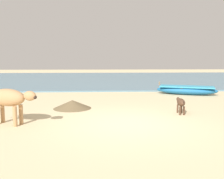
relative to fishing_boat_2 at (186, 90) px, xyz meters
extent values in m
plane|color=beige|center=(-3.92, -5.88, -0.26)|extent=(80.00, 80.00, 0.00)
cube|color=slate|center=(-3.92, 11.23, -0.22)|extent=(60.00, 20.00, 0.08)
ellipsoid|color=#1E669E|center=(0.00, 0.00, -0.02)|extent=(3.36, 2.06, 0.47)
cube|color=#3399BF|center=(0.00, 0.00, 0.18)|extent=(2.99, 1.90, 0.07)
cube|color=olive|center=(-0.22, 0.09, 0.11)|extent=(0.41, 0.81, 0.04)
cylinder|color=olive|center=(-1.39, 0.53, 0.31)|extent=(0.06, 0.06, 0.20)
ellipsoid|color=tan|center=(-7.44, -5.83, 0.55)|extent=(1.27, 0.88, 0.51)
ellipsoid|color=tan|center=(-6.71, -6.12, 0.64)|extent=(0.45, 0.36, 0.28)
sphere|color=#2D2119|center=(-6.55, -6.18, 0.60)|extent=(0.14, 0.14, 0.11)
cylinder|color=tan|center=(-7.07, -5.84, 0.04)|extent=(0.12, 0.12, 0.59)
cylinder|color=tan|center=(-7.17, -6.07, 0.04)|extent=(0.12, 0.12, 0.59)
cylinder|color=tan|center=(-7.71, -5.58, 0.04)|extent=(0.12, 0.12, 0.59)
ellipsoid|color=#4C3323|center=(-1.89, -4.71, 0.16)|extent=(0.29, 0.63, 0.27)
ellipsoid|color=#4C3323|center=(-1.86, -4.30, 0.20)|extent=(0.14, 0.21, 0.14)
sphere|color=#2D2119|center=(-1.86, -4.21, 0.19)|extent=(0.06, 0.06, 0.06)
cylinder|color=#4C3323|center=(-1.95, -4.52, -0.11)|extent=(0.06, 0.06, 0.31)
cylinder|color=#4C3323|center=(-1.81, -4.53, -0.11)|extent=(0.06, 0.06, 0.31)
cylinder|color=#4C3323|center=(-1.97, -4.88, -0.11)|extent=(0.06, 0.06, 0.31)
cylinder|color=#4C3323|center=(-1.84, -4.89, -0.11)|extent=(0.06, 0.06, 0.31)
cylinder|color=#2D2119|center=(-1.92, -5.03, 0.13)|extent=(0.02, 0.02, 0.25)
cone|color=brown|center=(-5.83, -3.54, -0.09)|extent=(1.74, 1.74, 0.33)
camera|label=1|loc=(-4.71, -12.93, 1.65)|focal=38.62mm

